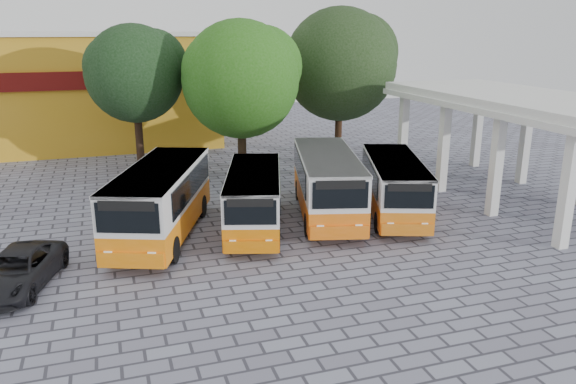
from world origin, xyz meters
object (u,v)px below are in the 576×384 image
object	(u,v)px
bus_far_right	(394,183)
parked_car	(17,270)
bus_far_left	(161,198)
bus_centre_right	(327,181)
bus_centre_left	(254,196)

from	to	relation	value
bus_far_right	parked_car	xyz separation A→B (m)	(-15.91, -2.95, -0.92)
bus_far_left	parked_car	bearing A→B (deg)	-125.85
bus_centre_right	bus_far_right	size ratio (longest dim) A/B	1.10
bus_far_left	parked_car	size ratio (longest dim) A/B	1.94
bus_centre_left	parked_car	xyz separation A→B (m)	(-9.17, -3.12, -0.88)
bus_far_left	bus_far_right	distance (m)	10.69
bus_centre_left	bus_centre_right	world-z (taller)	bus_centre_right
bus_centre_left	bus_centre_right	distance (m)	3.77
bus_centre_right	bus_far_right	xyz separation A→B (m)	(3.04, -0.86, -0.17)
bus_centre_left	bus_far_right	xyz separation A→B (m)	(6.74, -0.16, 0.04)
bus_far_left	bus_centre_right	size ratio (longest dim) A/B	1.02
bus_centre_left	parked_car	distance (m)	9.72
bus_centre_right	parked_car	xyz separation A→B (m)	(-12.86, -3.81, -1.09)
bus_far_right	parked_car	size ratio (longest dim) A/B	1.73
bus_centre_right	parked_car	bearing A→B (deg)	-148.62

